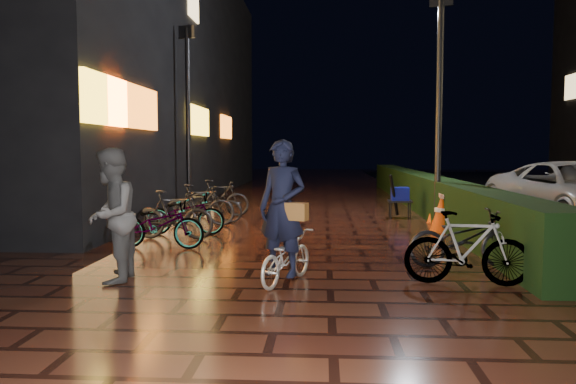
# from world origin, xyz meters

# --- Properties ---
(ground) EXTENTS (80.00, 80.00, 0.00)m
(ground) POSITION_xyz_m (0.00, 0.00, 0.00)
(ground) COLOR #381911
(ground) RESTS_ON ground
(hedge) EXTENTS (0.70, 20.00, 1.00)m
(hedge) POSITION_xyz_m (3.30, 8.00, 0.50)
(hedge) COLOR black
(hedge) RESTS_ON ground
(bystander_person) EXTENTS (0.73, 0.90, 1.74)m
(bystander_person) POSITION_xyz_m (-2.26, -1.44, 0.87)
(bystander_person) COLOR #515153
(bystander_person) RESTS_ON ground
(storefront_block) EXTENTS (12.09, 22.00, 9.00)m
(storefront_block) POSITION_xyz_m (-9.50, 11.50, 4.50)
(storefront_block) COLOR black
(storefront_block) RESTS_ON ground
(lamp_post_hedge) EXTENTS (0.49, 0.20, 5.17)m
(lamp_post_hedge) POSITION_xyz_m (3.00, 4.23, 2.84)
(lamp_post_hedge) COLOR black
(lamp_post_hedge) RESTS_ON ground
(lamp_post_sf) EXTENTS (0.47, 0.20, 4.95)m
(lamp_post_sf) POSITION_xyz_m (-3.13, 6.35, 2.73)
(lamp_post_sf) COLOR black
(lamp_post_sf) RESTS_ON ground
(cyclist) EXTENTS (0.92, 1.36, 1.84)m
(cyclist) POSITION_xyz_m (-0.03, -1.40, 0.68)
(cyclist) COLOR silver
(cyclist) RESTS_ON ground
(traffic_barrier) EXTENTS (0.70, 1.93, 0.78)m
(traffic_barrier) POSITION_xyz_m (3.02, 4.03, 0.39)
(traffic_barrier) COLOR #E0490B
(traffic_barrier) RESTS_ON ground
(cart_assembly) EXTENTS (0.62, 0.61, 1.11)m
(cart_assembly) POSITION_xyz_m (2.35, 5.58, 0.57)
(cart_assembly) COLOR black
(cart_assembly) RESTS_ON ground
(parked_bikes_storefront) EXTENTS (1.79, 5.29, 0.94)m
(parked_bikes_storefront) POSITION_xyz_m (-2.30, 3.23, 0.44)
(parked_bikes_storefront) COLOR black
(parked_bikes_storefront) RESTS_ON ground
(parked_bikes_hedge) EXTENTS (1.86, 1.79, 0.94)m
(parked_bikes_hedge) POSITION_xyz_m (2.40, -0.71, 0.44)
(parked_bikes_hedge) COLOR black
(parked_bikes_hedge) RESTS_ON ground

